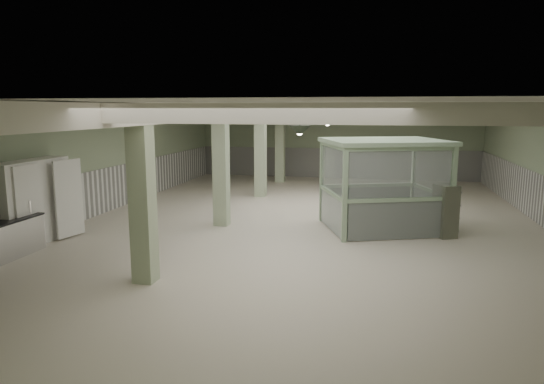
# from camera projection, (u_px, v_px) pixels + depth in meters

# --- Properties ---
(floor) EXTENTS (20.00, 20.00, 0.00)m
(floor) POSITION_uv_depth(u_px,v_px,m) (308.00, 221.00, 15.19)
(floor) COLOR beige
(floor) RESTS_ON ground
(ceiling) EXTENTS (14.00, 20.00, 0.02)m
(ceiling) POSITION_uv_depth(u_px,v_px,m) (310.00, 105.00, 14.58)
(ceiling) COLOR beige
(ceiling) RESTS_ON wall_back
(wall_back) EXTENTS (14.00, 0.02, 3.60)m
(wall_back) POSITION_uv_depth(u_px,v_px,m) (336.00, 143.00, 24.51)
(wall_back) COLOR #94A685
(wall_back) RESTS_ON floor
(wall_front) EXTENTS (14.00, 0.02, 3.60)m
(wall_front) POSITION_uv_depth(u_px,v_px,m) (181.00, 267.00, 5.25)
(wall_front) COLOR #94A685
(wall_front) RESTS_ON floor
(wall_left) EXTENTS (0.02, 20.00, 3.60)m
(wall_left) POSITION_uv_depth(u_px,v_px,m) (103.00, 159.00, 16.35)
(wall_left) COLOR #94A685
(wall_left) RESTS_ON floor
(wainscot_left) EXTENTS (0.05, 19.90, 1.50)m
(wainscot_left) POSITION_uv_depth(u_px,v_px,m) (106.00, 190.00, 16.52)
(wainscot_left) COLOR white
(wainscot_left) RESTS_ON floor
(wainscot_back) EXTENTS (13.90, 0.05, 1.50)m
(wainscot_back) POSITION_uv_depth(u_px,v_px,m) (336.00, 163.00, 24.67)
(wainscot_back) COLOR white
(wainscot_back) RESTS_ON floor
(girder) EXTENTS (0.45, 19.90, 0.40)m
(girder) POSITION_uv_depth(u_px,v_px,m) (230.00, 112.00, 15.14)
(girder) COLOR white
(girder) RESTS_ON ceiling
(beam_a) EXTENTS (13.90, 0.35, 0.32)m
(beam_a) POSITION_uv_depth(u_px,v_px,m) (242.00, 113.00, 7.39)
(beam_a) COLOR white
(beam_a) RESTS_ON ceiling
(beam_b) EXTENTS (13.90, 0.35, 0.32)m
(beam_b) POSITION_uv_depth(u_px,v_px,m) (276.00, 112.00, 9.79)
(beam_b) COLOR white
(beam_b) RESTS_ON ceiling
(beam_c) EXTENTS (13.90, 0.35, 0.32)m
(beam_c) POSITION_uv_depth(u_px,v_px,m) (296.00, 112.00, 12.20)
(beam_c) COLOR white
(beam_c) RESTS_ON ceiling
(beam_d) EXTENTS (13.90, 0.35, 0.32)m
(beam_d) POSITION_uv_depth(u_px,v_px,m) (310.00, 111.00, 14.61)
(beam_d) COLOR white
(beam_d) RESTS_ON ceiling
(beam_e) EXTENTS (13.90, 0.35, 0.32)m
(beam_e) POSITION_uv_depth(u_px,v_px,m) (319.00, 111.00, 17.02)
(beam_e) COLOR white
(beam_e) RESTS_ON ceiling
(beam_f) EXTENTS (13.90, 0.35, 0.32)m
(beam_f) POSITION_uv_depth(u_px,v_px,m) (327.00, 111.00, 19.42)
(beam_f) COLOR white
(beam_f) RESTS_ON ceiling
(beam_g) EXTENTS (13.90, 0.35, 0.32)m
(beam_g) POSITION_uv_depth(u_px,v_px,m) (332.00, 110.00, 21.83)
(beam_g) COLOR white
(beam_g) RESTS_ON ceiling
(column_a) EXTENTS (0.42, 0.42, 3.60)m
(column_a) POSITION_uv_depth(u_px,v_px,m) (142.00, 195.00, 9.63)
(column_a) COLOR #ADBF9A
(column_a) RESTS_ON floor
(column_b) EXTENTS (0.42, 0.42, 3.60)m
(column_b) POSITION_uv_depth(u_px,v_px,m) (221.00, 166.00, 14.45)
(column_b) COLOR #ADBF9A
(column_b) RESTS_ON floor
(column_c) EXTENTS (0.42, 0.42, 3.60)m
(column_c) POSITION_uv_depth(u_px,v_px,m) (260.00, 152.00, 19.26)
(column_c) COLOR #ADBF9A
(column_c) RESTS_ON floor
(column_d) EXTENTS (0.42, 0.42, 3.60)m
(column_d) POSITION_uv_depth(u_px,v_px,m) (280.00, 145.00, 23.11)
(column_d) COLOR #ADBF9A
(column_d) RESTS_ON floor
(pendant_front) EXTENTS (0.44, 0.44, 0.22)m
(pendant_front) POSITION_uv_depth(u_px,v_px,m) (300.00, 131.00, 9.75)
(pendant_front) COLOR #2B3729
(pendant_front) RESTS_ON ceiling
(pendant_mid) EXTENTS (0.44, 0.44, 0.22)m
(pendant_mid) POSITION_uv_depth(u_px,v_px,m) (328.00, 123.00, 15.05)
(pendant_mid) COLOR #2B3729
(pendant_mid) RESTS_ON ceiling
(pendant_back) EXTENTS (0.44, 0.44, 0.22)m
(pendant_back) POSITION_uv_depth(u_px,v_px,m) (340.00, 120.00, 19.86)
(pendant_back) COLOR #2B3729
(pendant_back) RESTS_ON ceiling
(walkin_cooler) EXTENTS (0.88, 2.39, 2.20)m
(walkin_cooler) POSITION_uv_depth(u_px,v_px,m) (33.00, 202.00, 12.54)
(walkin_cooler) COLOR white
(walkin_cooler) RESTS_ON floor
(guard_booth) EXTENTS (4.01, 3.71, 2.62)m
(guard_booth) POSITION_uv_depth(u_px,v_px,m) (383.00, 169.00, 13.97)
(guard_booth) COLOR #91AD8B
(guard_booth) RESTS_ON floor
(filing_cabinet) EXTENTS (0.69, 0.80, 1.44)m
(filing_cabinet) POSITION_uv_depth(u_px,v_px,m) (445.00, 211.00, 13.29)
(filing_cabinet) COLOR #626655
(filing_cabinet) RESTS_ON floor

